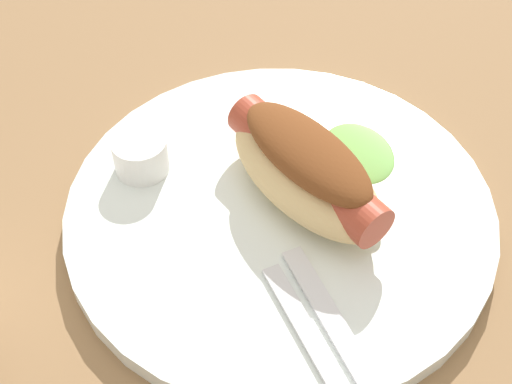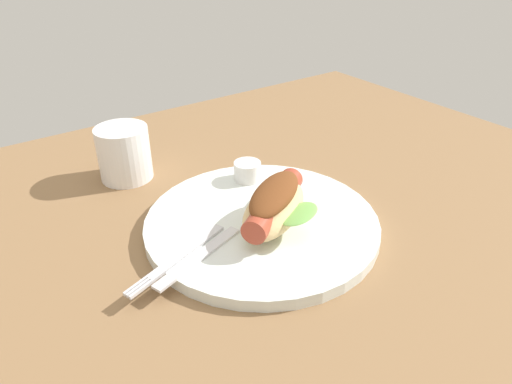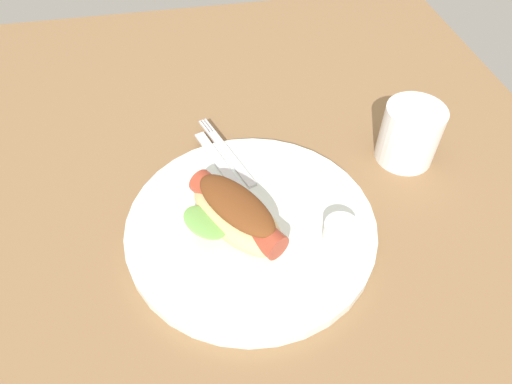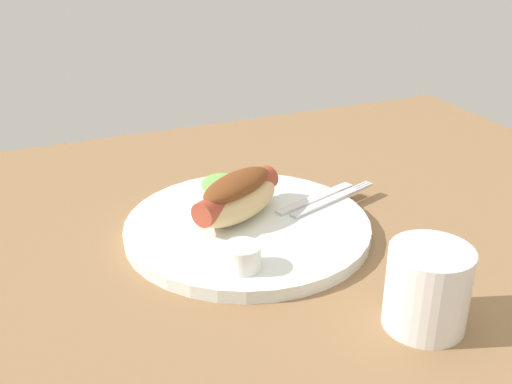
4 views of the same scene
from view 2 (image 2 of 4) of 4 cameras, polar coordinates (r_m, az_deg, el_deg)
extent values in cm
cube|color=olive|center=(64.54, -0.85, -3.93)|extent=(120.00, 90.00, 1.80)
cylinder|color=white|center=(61.37, 0.33, -4.04)|extent=(30.87, 30.87, 1.60)
ellipsoid|color=#DBB77A|center=(59.04, 2.26, -2.04)|extent=(15.32, 12.96, 4.53)
cylinder|color=#A33D28|center=(58.62, 2.27, -1.39)|extent=(13.64, 10.19, 3.16)
ellipsoid|color=brown|center=(57.87, 2.30, -0.19)|extent=(12.68, 10.47, 2.42)
ellipsoid|color=#7FC65B|center=(56.58, 5.30, -2.67)|extent=(7.37, 6.71, 1.66)
cylinder|color=white|center=(69.57, -1.06, 2.61)|extent=(4.09, 4.09, 2.83)
cube|color=silver|center=(55.79, -8.46, -7.22)|extent=(11.94, 5.17, 0.40)
cube|color=silver|center=(52.20, -14.65, -11.16)|extent=(3.12, 1.34, 0.40)
cube|color=silver|center=(51.92, -14.31, -11.37)|extent=(3.12, 1.34, 0.40)
cube|color=silver|center=(51.65, -13.97, -11.58)|extent=(3.12, 1.34, 0.40)
cube|color=silver|center=(54.80, -7.06, -7.93)|extent=(13.43, 5.67, 0.36)
cylinder|color=white|center=(75.07, -15.94, 4.62)|extent=(8.11, 8.11, 8.47)
camera|label=1|loc=(0.46, -44.14, 28.20)|focal=48.83mm
camera|label=3|loc=(0.74, 31.95, 35.10)|focal=32.17mm
camera|label=4|loc=(1.18, -8.85, 31.38)|focal=43.16mm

